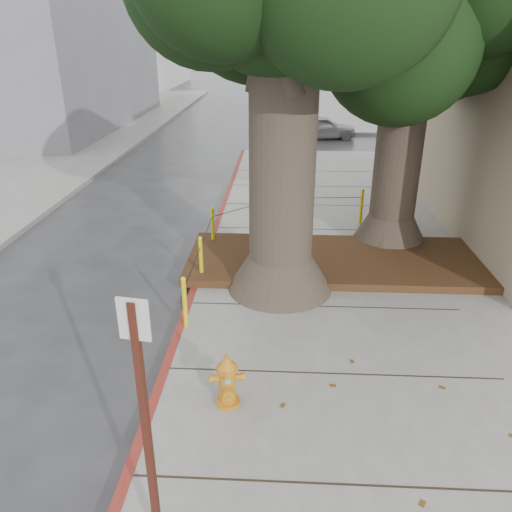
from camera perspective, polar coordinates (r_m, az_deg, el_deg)
The scene contains 13 objects.
ground at distance 7.74m, azimuth 4.80°, elevation -14.00°, with size 140.00×140.00×0.00m, color #28282B.
sidewalk_far at distance 36.94m, azimuth 13.35°, elevation 16.15°, with size 16.00×20.00×0.15m, color slate.
curb_red at distance 9.93m, azimuth -7.18°, elevation -4.29°, with size 0.14×26.00×0.16m, color maroon.
planter_bed at distance 11.04m, azimuth 9.03°, elevation -0.49°, with size 6.40×2.60×0.16m, color black.
building_far_grey at distance 31.73m, azimuth -27.07°, elevation 23.95°, with size 12.00×16.00×12.00m, color slate.
building_far_white at distance 53.82m, azimuth -16.81°, elevation 26.07°, with size 12.00×18.00×15.00m, color silver.
tree_far at distance 11.79m, azimuth 19.20°, elevation 24.12°, with size 4.50×3.80×7.17m.
bollard_ring at distance 11.26m, azimuth -0.04°, elevation 2.71°, with size 3.79×5.39×0.95m.
fire_hydrant at distance 6.86m, azimuth -3.29°, elevation -14.05°, with size 0.42×0.39×0.79m.
signpost at distance 4.68m, azimuth -12.57°, elevation -17.56°, with size 0.27×0.07×2.73m.
car_silver at distance 25.58m, azimuth 7.57°, elevation 14.39°, with size 1.32×3.28×1.12m, color #A3A2A7.
car_red at distance 27.59m, azimuth 20.52°, elevation 13.94°, with size 1.30×3.72×1.23m, color maroon.
car_dark at distance 27.88m, azimuth -20.69°, elevation 13.92°, with size 1.59×3.91×1.13m, color black.
Camera 1 is at (-0.31, -6.10, 4.76)m, focal length 35.00 mm.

